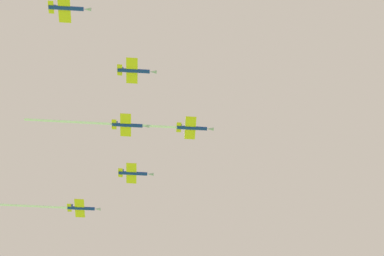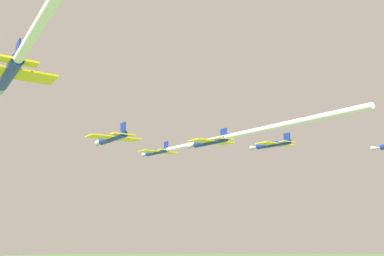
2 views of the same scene
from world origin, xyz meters
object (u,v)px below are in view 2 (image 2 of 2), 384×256
(jet_port_inner, at_px, (112,138))
(jet_starboard_inner, at_px, (272,144))
(jet_lead, at_px, (199,143))
(jet_port_outer, at_px, (209,142))

(jet_port_inner, bearing_deg, jet_starboard_inner, 0.00)
(jet_lead, height_order, jet_starboard_inner, jet_starboard_inner)
(jet_port_outer, bearing_deg, jet_starboard_inner, 5.71)
(jet_port_inner, bearing_deg, jet_port_outer, -5.71)
(jet_starboard_inner, bearing_deg, jet_port_outer, -174.29)
(jet_port_inner, relative_size, jet_starboard_inner, 1.00)
(jet_lead, relative_size, jet_port_outer, 4.63)
(jet_port_inner, xyz_separation_m, jet_starboard_inner, (17.27, -34.86, 2.12))
(jet_port_inner, bearing_deg, jet_lead, 4.96)
(jet_port_inner, height_order, jet_port_outer, jet_port_outer)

